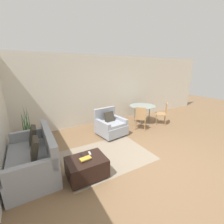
{
  "coord_description": "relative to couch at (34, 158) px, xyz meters",
  "views": [
    {
      "loc": [
        -2.63,
        -2.23,
        2.25
      ],
      "look_at": [
        -0.08,
        2.22,
        0.75
      ],
      "focal_mm": 24.0,
      "sensor_mm": 36.0,
      "label": 1
    }
  ],
  "objects": [
    {
      "name": "wall_back",
      "position": [
        2.68,
        2.18,
        1.06
      ],
      "size": [
        12.0,
        0.06,
        2.75
      ],
      "color": "beige",
      "rests_on": "ground_plane"
    },
    {
      "name": "armchair",
      "position": [
        2.43,
        0.85,
        0.03
      ],
      "size": [
        0.97,
        0.98,
        0.9
      ],
      "color": "#999EA8",
      "rests_on": "ground_plane"
    },
    {
      "name": "dining_chair_near_left",
      "position": [
        3.62,
        0.66,
        0.21
      ],
      "size": [
        0.59,
        0.59,
        0.9
      ],
      "color": "tan",
      "rests_on": "ground_plane"
    },
    {
      "name": "potted_plant",
      "position": [
        -0.1,
        1.42,
        -0.06
      ],
      "size": [
        0.4,
        0.4,
        1.29
      ],
      "color": "maroon",
      "rests_on": "ground_plane"
    },
    {
      "name": "tv_remote_primary",
      "position": [
        1.08,
        -0.61,
        0.13
      ],
      "size": [
        0.06,
        0.15,
        0.01
      ],
      "color": "#B7B7BC",
      "rests_on": "ottoman"
    },
    {
      "name": "tv_remote_secondary",
      "position": [
        0.9,
        -0.63,
        0.13
      ],
      "size": [
        0.05,
        0.15,
        0.01
      ],
      "color": "black",
      "rests_on": "ottoman"
    },
    {
      "name": "ground_plane",
      "position": [
        2.68,
        -1.18,
        -0.31
      ],
      "size": [
        20.0,
        20.0,
        0.0
      ],
      "primitive_type": "plane",
      "color": "brown"
    },
    {
      "name": "dining_table",
      "position": [
        4.23,
        1.27,
        0.34
      ],
      "size": [
        1.09,
        1.09,
        0.73
      ],
      "color": "#8C9E99",
      "rests_on": "ground_plane"
    },
    {
      "name": "couch",
      "position": [
        0.0,
        0.0,
        0.0
      ],
      "size": [
        0.93,
        1.78,
        0.91
      ],
      "color": "#999EA8",
      "rests_on": "ground_plane"
    },
    {
      "name": "book_stack",
      "position": [
        0.92,
        -0.82,
        0.15
      ],
      "size": [
        0.24,
        0.15,
        0.05
      ],
      "color": "black",
      "rests_on": "ottoman"
    },
    {
      "name": "dining_chair_near_right",
      "position": [
        4.84,
        0.66,
        0.21
      ],
      "size": [
        0.59,
        0.59,
        0.9
      ],
      "color": "tan",
      "rests_on": "ground_plane"
    },
    {
      "name": "area_rug",
      "position": [
        1.69,
        -0.29,
        -0.31
      ],
      "size": [
        2.26,
        1.66,
        0.01
      ],
      "color": "gray",
      "rests_on": "ground_plane"
    },
    {
      "name": "ottoman",
      "position": [
        0.94,
        -0.78,
        -0.08
      ],
      "size": [
        0.8,
        0.61,
        0.43
      ],
      "color": "black",
      "rests_on": "ground_plane"
    }
  ]
}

